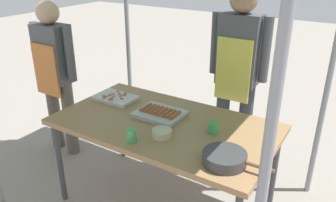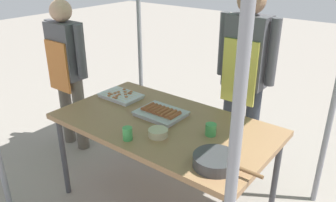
{
  "view_description": "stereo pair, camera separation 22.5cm",
  "coord_description": "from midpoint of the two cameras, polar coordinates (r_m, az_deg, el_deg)",
  "views": [
    {
      "loc": [
        1.2,
        -1.86,
        1.89
      ],
      "look_at": [
        0.0,
        0.05,
        0.9
      ],
      "focal_mm": 36.31,
      "sensor_mm": 36.0,
      "label": 1
    },
    {
      "loc": [
        1.38,
        -1.73,
        1.89
      ],
      "look_at": [
        0.0,
        0.05,
        0.9
      ],
      "focal_mm": 36.31,
      "sensor_mm": 36.0,
      "label": 2
    }
  ],
  "objects": [
    {
      "name": "stall_table",
      "position": [
        2.51,
        1.87,
        -4.66
      ],
      "size": [
        1.6,
        0.9,
        0.75
      ],
      "color": "#9E724C",
      "rests_on": "ground"
    },
    {
      "name": "tray_grilled_sausages",
      "position": [
        2.57,
        1.29,
        -2.06
      ],
      "size": [
        0.35,
        0.28,
        0.05
      ],
      "color": "#ADADB2",
      "rests_on": "stall_table"
    },
    {
      "name": "tray_meat_skewers",
      "position": [
        2.9,
        -5.73,
        0.83
      ],
      "size": [
        0.34,
        0.23,
        0.04
      ],
      "color": "silver",
      "rests_on": "stall_table"
    },
    {
      "name": "cooking_wok",
      "position": [
        2.02,
        11.24,
        -9.86
      ],
      "size": [
        0.42,
        0.26,
        0.07
      ],
      "color": "#38383A",
      "rests_on": "stall_table"
    },
    {
      "name": "condiment_bowl",
      "position": [
        2.29,
        1.15,
        -5.42
      ],
      "size": [
        0.13,
        0.13,
        0.05
      ],
      "primitive_type": "cylinder",
      "color": "#BFB28C",
      "rests_on": "stall_table"
    },
    {
      "name": "drink_cup_near_edge",
      "position": [
        2.24,
        -3.96,
        -5.56
      ],
      "size": [
        0.07,
        0.07,
        0.09
      ],
      "primitive_type": "cylinder",
      "color": "#3F994C",
      "rests_on": "stall_table"
    },
    {
      "name": "drink_cup_by_wok",
      "position": [
        2.33,
        9.96,
        -4.81
      ],
      "size": [
        0.07,
        0.07,
        0.08
      ],
      "primitive_type": "cylinder",
      "color": "#3F994C",
      "rests_on": "stall_table"
    },
    {
      "name": "vendor_woman",
      "position": [
        2.94,
        14.95,
        5.16
      ],
      "size": [
        0.52,
        0.23,
        1.67
      ],
      "rotation": [
        0.0,
        0.0,
        3.14
      ],
      "color": "#333842",
      "rests_on": "ground"
    },
    {
      "name": "customer_nearby",
      "position": [
        3.42,
        -14.8,
        5.81
      ],
      "size": [
        0.52,
        0.22,
        1.5
      ],
      "color": "#595147",
      "rests_on": "ground"
    }
  ]
}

